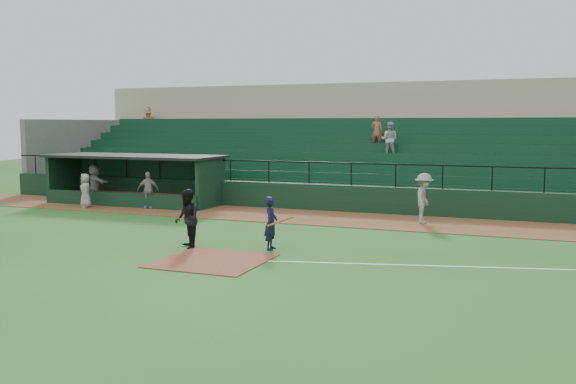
% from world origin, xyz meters
% --- Properties ---
extents(ground, '(90.00, 90.00, 0.00)m').
position_xyz_m(ground, '(0.00, 0.00, 0.00)').
color(ground, '#275D1E').
rests_on(ground, ground).
extents(warning_track, '(40.00, 4.00, 0.03)m').
position_xyz_m(warning_track, '(0.00, 8.00, 0.01)').
color(warning_track, brown).
rests_on(warning_track, ground).
extents(home_plate_dirt, '(3.00, 3.00, 0.03)m').
position_xyz_m(home_plate_dirt, '(0.00, -1.00, 0.01)').
color(home_plate_dirt, brown).
rests_on(home_plate_dirt, ground).
extents(foul_line, '(17.49, 4.44, 0.01)m').
position_xyz_m(foul_line, '(8.00, 1.20, 0.01)').
color(foul_line, white).
rests_on(foul_line, ground).
extents(stadium_structure, '(38.00, 13.08, 6.40)m').
position_xyz_m(stadium_structure, '(-0.00, 16.46, 2.30)').
color(stadium_structure, black).
rests_on(stadium_structure, ground).
extents(dugout, '(8.90, 3.20, 2.42)m').
position_xyz_m(dugout, '(-9.75, 9.56, 1.33)').
color(dugout, black).
rests_on(dugout, ground).
extents(batter_at_plate, '(1.05, 0.70, 1.68)m').
position_xyz_m(batter_at_plate, '(0.92, 1.18, 0.84)').
color(batter_at_plate, black).
rests_on(batter_at_plate, ground).
extents(umpire, '(1.15, 1.17, 1.90)m').
position_xyz_m(umpire, '(-1.64, 0.38, 0.95)').
color(umpire, black).
rests_on(umpire, ground).
extents(runner, '(0.75, 1.29, 1.98)m').
position_xyz_m(runner, '(4.58, 8.04, 1.02)').
color(runner, gray).
rests_on(runner, warning_track).
extents(dugout_player_a, '(1.09, 0.74, 1.71)m').
position_xyz_m(dugout_player_a, '(-8.06, 7.75, 0.89)').
color(dugout_player_a, '#A6A09B').
rests_on(dugout_player_a, warning_track).
extents(dugout_player_b, '(0.92, 0.91, 1.60)m').
position_xyz_m(dugout_player_b, '(-11.00, 6.97, 0.83)').
color(dugout_player_b, '#9A9590').
rests_on(dugout_player_b, warning_track).
extents(dugout_player_c, '(1.87, 1.15, 1.92)m').
position_xyz_m(dugout_player_c, '(-11.88, 8.76, 0.99)').
color(dugout_player_c, '#A29C97').
rests_on(dugout_player_c, warning_track).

